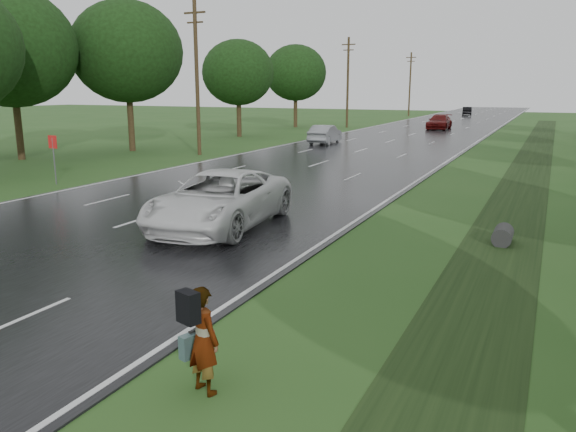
{
  "coord_description": "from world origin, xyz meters",
  "views": [
    {
      "loc": [
        12.59,
        -6.98,
        4.44
      ],
      "look_at": [
        6.71,
        5.46,
        1.3
      ],
      "focal_mm": 35.0,
      "sensor_mm": 36.0,
      "label": 1
    }
  ],
  "objects_px": {
    "road_sign": "(53,150)",
    "pedestrian": "(202,338)",
    "silver_sedan": "(325,134)",
    "white_pickup": "(220,199)"
  },
  "relations": [
    {
      "from": "road_sign",
      "to": "pedestrian",
      "type": "bearing_deg",
      "value": -37.12
    },
    {
      "from": "road_sign",
      "to": "pedestrian",
      "type": "height_order",
      "value": "road_sign"
    },
    {
      "from": "silver_sedan",
      "to": "pedestrian",
      "type": "bearing_deg",
      "value": 104.71
    },
    {
      "from": "white_pickup",
      "to": "road_sign",
      "type": "bearing_deg",
      "value": 155.84
    },
    {
      "from": "pedestrian",
      "to": "white_pickup",
      "type": "height_order",
      "value": "white_pickup"
    },
    {
      "from": "pedestrian",
      "to": "silver_sedan",
      "type": "height_order",
      "value": "pedestrian"
    },
    {
      "from": "pedestrian",
      "to": "white_pickup",
      "type": "bearing_deg",
      "value": -41.54
    },
    {
      "from": "road_sign",
      "to": "pedestrian",
      "type": "distance_m",
      "value": 20.93
    },
    {
      "from": "pedestrian",
      "to": "white_pickup",
      "type": "distance_m",
      "value": 10.18
    },
    {
      "from": "road_sign",
      "to": "silver_sedan",
      "type": "height_order",
      "value": "road_sign"
    }
  ]
}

